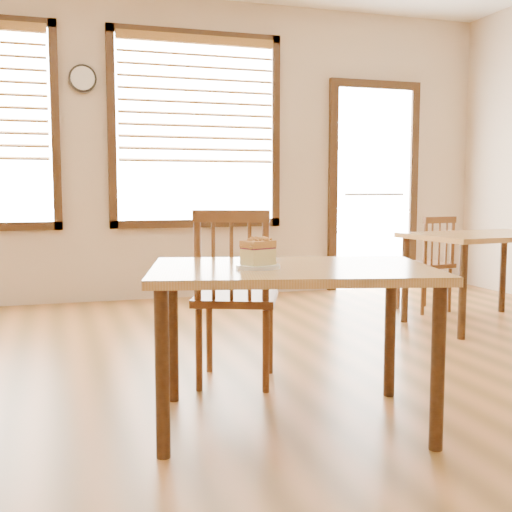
{
  "coord_description": "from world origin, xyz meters",
  "views": [
    {
      "loc": [
        -1.11,
        -2.45,
        1.11
      ],
      "look_at": [
        -0.23,
        0.33,
        0.8
      ],
      "focal_mm": 45.0,
      "sensor_mm": 36.0,
      "label": 1
    }
  ],
  "objects_px": {
    "plate": "(258,266)",
    "cake_slice": "(258,251)",
    "wall_clock": "(83,79)",
    "cafe_chair_second": "(428,263)",
    "cafe_table_main": "(292,285)",
    "cafe_table_second": "(486,245)",
    "cafe_chair_main": "(235,296)"
  },
  "relations": [
    {
      "from": "cafe_table_second",
      "to": "cafe_table_main",
      "type": "bearing_deg",
      "value": -151.88
    },
    {
      "from": "wall_clock",
      "to": "cafe_table_second",
      "type": "relative_size",
      "value": 0.2
    },
    {
      "from": "wall_clock",
      "to": "cafe_chair_main",
      "type": "distance_m",
      "value": 3.46
    },
    {
      "from": "cafe_chair_second",
      "to": "cake_slice",
      "type": "xyz_separation_m",
      "value": [
        -2.34,
        -2.27,
        0.39
      ]
    },
    {
      "from": "cafe_table_second",
      "to": "plate",
      "type": "bearing_deg",
      "value": -153.5
    },
    {
      "from": "cafe_table_main",
      "to": "cafe_chair_second",
      "type": "xyz_separation_m",
      "value": [
        2.17,
        2.25,
        -0.22
      ]
    },
    {
      "from": "cafe_chair_second",
      "to": "plate",
      "type": "distance_m",
      "value": 3.28
    },
    {
      "from": "wall_clock",
      "to": "cafe_table_second",
      "type": "xyz_separation_m",
      "value": [
        3.05,
        -2.02,
        -1.5
      ]
    },
    {
      "from": "plate",
      "to": "cafe_chair_second",
      "type": "bearing_deg",
      "value": 44.12
    },
    {
      "from": "cafe_table_main",
      "to": "cafe_chair_second",
      "type": "relative_size",
      "value": 1.67
    },
    {
      "from": "cafe_chair_main",
      "to": "cafe_chair_second",
      "type": "distance_m",
      "value": 2.76
    },
    {
      "from": "plate",
      "to": "cake_slice",
      "type": "height_order",
      "value": "cake_slice"
    },
    {
      "from": "wall_clock",
      "to": "cake_slice",
      "type": "xyz_separation_m",
      "value": [
        0.57,
        -3.66,
        -1.32
      ]
    },
    {
      "from": "cafe_table_main",
      "to": "plate",
      "type": "relative_size",
      "value": 7.24
    },
    {
      "from": "cafe_chair_main",
      "to": "plate",
      "type": "height_order",
      "value": "cafe_chair_main"
    },
    {
      "from": "plate",
      "to": "cake_slice",
      "type": "distance_m",
      "value": 0.07
    },
    {
      "from": "wall_clock",
      "to": "cake_slice",
      "type": "relative_size",
      "value": 1.58
    },
    {
      "from": "cafe_table_main",
      "to": "cafe_chair_main",
      "type": "xyz_separation_m",
      "value": [
        -0.09,
        0.67,
        -0.15
      ]
    },
    {
      "from": "cafe_chair_second",
      "to": "cafe_table_second",
      "type": "bearing_deg",
      "value": 91.9
    },
    {
      "from": "plate",
      "to": "cafe_table_second",
      "type": "bearing_deg",
      "value": 33.46
    },
    {
      "from": "cafe_chair_main",
      "to": "cafe_chair_second",
      "type": "bearing_deg",
      "value": -122.66
    },
    {
      "from": "cafe_table_second",
      "to": "cafe_chair_second",
      "type": "bearing_deg",
      "value": 95.31
    },
    {
      "from": "wall_clock",
      "to": "plate",
      "type": "height_order",
      "value": "wall_clock"
    },
    {
      "from": "cafe_table_main",
      "to": "plate",
      "type": "xyz_separation_m",
      "value": [
        -0.17,
        -0.02,
        0.1
      ]
    },
    {
      "from": "cafe_table_main",
      "to": "cake_slice",
      "type": "height_order",
      "value": "cake_slice"
    },
    {
      "from": "plate",
      "to": "cake_slice",
      "type": "xyz_separation_m",
      "value": [
        -0.0,
        -0.0,
        0.07
      ]
    },
    {
      "from": "cafe_chair_second",
      "to": "plate",
      "type": "xyz_separation_m",
      "value": [
        -2.34,
        -2.27,
        0.32
      ]
    },
    {
      "from": "plate",
      "to": "cake_slice",
      "type": "bearing_deg",
      "value": -151.16
    },
    {
      "from": "cafe_table_second",
      "to": "cafe_chair_second",
      "type": "xyz_separation_m",
      "value": [
        -0.14,
        0.63,
        -0.21
      ]
    },
    {
      "from": "cafe_chair_main",
      "to": "cafe_table_second",
      "type": "height_order",
      "value": "cafe_chair_main"
    },
    {
      "from": "wall_clock",
      "to": "cafe_table_second",
      "type": "bearing_deg",
      "value": -33.48
    },
    {
      "from": "cafe_table_main",
      "to": "cafe_chair_second",
      "type": "bearing_deg",
      "value": 59.58
    }
  ]
}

